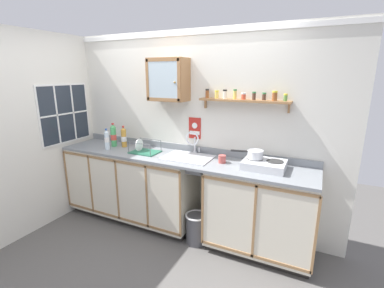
# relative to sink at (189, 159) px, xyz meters

# --- Properties ---
(floor) EXTENTS (6.19, 6.19, 0.00)m
(floor) POSITION_rel_sink_xyz_m (-0.15, -0.44, -0.94)
(floor) COLOR #565451
(floor) RESTS_ON ground
(back_wall) EXTENTS (3.79, 0.07, 2.41)m
(back_wall) POSITION_rel_sink_xyz_m (-0.15, 0.27, 0.28)
(back_wall) COLOR silver
(back_wall) RESTS_ON ground
(side_wall_left) EXTENTS (0.05, 3.48, 2.41)m
(side_wall_left) POSITION_rel_sink_xyz_m (-1.76, -0.70, 0.27)
(side_wall_left) COLOR silver
(side_wall_left) RESTS_ON ground
(lower_cabinet_run) EXTENTS (1.80, 0.57, 0.93)m
(lower_cabinet_run) POSITION_rel_sink_xyz_m (-0.83, -0.04, -0.46)
(lower_cabinet_run) COLOR black
(lower_cabinet_run) RESTS_ON ground
(lower_cabinet_run_right) EXTENTS (1.13, 0.57, 0.93)m
(lower_cabinet_run_right) POSITION_rel_sink_xyz_m (0.88, -0.04, -0.46)
(lower_cabinet_run_right) COLOR black
(lower_cabinet_run_right) RESTS_ON ground
(countertop) EXTENTS (3.15, 0.59, 0.03)m
(countertop) POSITION_rel_sink_xyz_m (-0.15, -0.04, 0.01)
(countertop) COLOR gray
(countertop) RESTS_ON lower_cabinet_run
(backsplash) EXTENTS (3.15, 0.02, 0.08)m
(backsplash) POSITION_rel_sink_xyz_m (-0.15, 0.23, 0.07)
(backsplash) COLOR gray
(backsplash) RESTS_ON countertop
(sink) EXTENTS (0.56, 0.45, 0.42)m
(sink) POSITION_rel_sink_xyz_m (0.00, 0.00, 0.00)
(sink) COLOR silver
(sink) RESTS_ON countertop
(hot_plate_stove) EXTENTS (0.43, 0.34, 0.09)m
(hot_plate_stove) POSITION_rel_sink_xyz_m (0.88, -0.00, 0.07)
(hot_plate_stove) COLOR silver
(hot_plate_stove) RESTS_ON countertop
(saucepan) EXTENTS (0.34, 0.17, 0.09)m
(saucepan) POSITION_rel_sink_xyz_m (0.77, 0.02, 0.16)
(saucepan) COLOR silver
(saucepan) RESTS_ON hot_plate_stove
(bottle_soda_green_0) EXTENTS (0.08, 0.08, 0.32)m
(bottle_soda_green_0) POSITION_rel_sink_xyz_m (-1.13, 0.02, 0.17)
(bottle_soda_green_0) COLOR #4CB266
(bottle_soda_green_0) RESTS_ON countertop
(bottle_water_clear_1) EXTENTS (0.06, 0.06, 0.27)m
(bottle_water_clear_1) POSITION_rel_sink_xyz_m (-1.10, -0.15, 0.16)
(bottle_water_clear_1) COLOR silver
(bottle_water_clear_1) RESTS_ON countertop
(bottle_juice_amber_2) EXTENTS (0.07, 0.07, 0.29)m
(bottle_juice_amber_2) POSITION_rel_sink_xyz_m (-0.99, 0.05, 0.16)
(bottle_juice_amber_2) COLOR gold
(bottle_juice_amber_2) RESTS_ON countertop
(dish_rack) EXTENTS (0.35, 0.26, 0.16)m
(dish_rack) POSITION_rel_sink_xyz_m (-0.59, -0.05, 0.05)
(dish_rack) COLOR #26664C
(dish_rack) RESTS_ON countertop
(mug) EXTENTS (0.08, 0.12, 0.09)m
(mug) POSITION_rel_sink_xyz_m (0.42, -0.01, 0.07)
(mug) COLOR #B24C47
(mug) RESTS_ON countertop
(wall_cabinet) EXTENTS (0.47, 0.28, 0.50)m
(wall_cabinet) POSITION_rel_sink_xyz_m (-0.32, 0.12, 0.91)
(wall_cabinet) COLOR #996B42
(spice_shelf) EXTENTS (0.99, 0.14, 0.23)m
(spice_shelf) POSITION_rel_sink_xyz_m (0.58, 0.17, 0.71)
(spice_shelf) COLOR #996B42
(warning_sign) EXTENTS (0.16, 0.01, 0.26)m
(warning_sign) POSITION_rel_sink_xyz_m (-0.03, 0.24, 0.33)
(warning_sign) COLOR #B2261E
(window) EXTENTS (0.03, 0.77, 0.78)m
(window) POSITION_rel_sink_xyz_m (-1.73, -0.22, 0.46)
(window) COLOR #262D38
(trash_bin) EXTENTS (0.25, 0.25, 0.36)m
(trash_bin) POSITION_rel_sink_xyz_m (0.19, -0.19, -0.75)
(trash_bin) COLOR #4C4C51
(trash_bin) RESTS_ON ground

